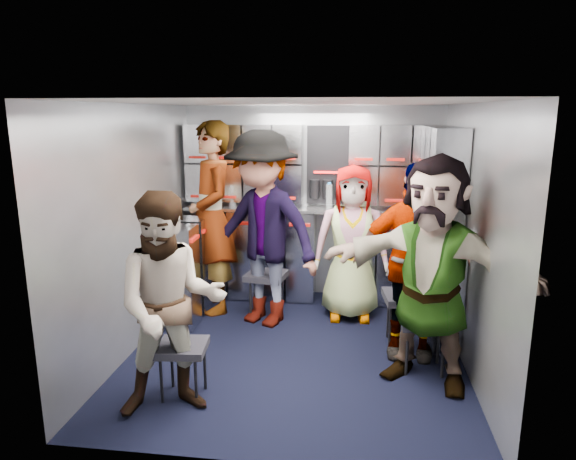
# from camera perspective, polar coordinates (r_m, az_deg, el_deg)

# --- Properties ---
(floor) EXTENTS (3.00, 3.00, 0.00)m
(floor) POSITION_cam_1_polar(r_m,az_deg,el_deg) (4.60, 0.88, -13.18)
(floor) COLOR black
(floor) RESTS_ON ground
(wall_back) EXTENTS (2.80, 0.04, 2.10)m
(wall_back) POSITION_cam_1_polar(r_m,az_deg,el_deg) (5.71, 2.66, 3.09)
(wall_back) COLOR gray
(wall_back) RESTS_ON ground
(wall_left) EXTENTS (0.04, 3.00, 2.10)m
(wall_left) POSITION_cam_1_polar(r_m,az_deg,el_deg) (4.62, -16.61, 0.18)
(wall_left) COLOR gray
(wall_left) RESTS_ON ground
(wall_right) EXTENTS (0.04, 3.00, 2.10)m
(wall_right) POSITION_cam_1_polar(r_m,az_deg,el_deg) (4.32, 19.71, -0.90)
(wall_right) COLOR gray
(wall_right) RESTS_ON ground
(ceiling) EXTENTS (2.80, 3.00, 0.02)m
(ceiling) POSITION_cam_1_polar(r_m,az_deg,el_deg) (4.13, 0.98, 13.96)
(ceiling) COLOR silver
(ceiling) RESTS_ON wall_back
(cart_bank_back) EXTENTS (2.68, 0.38, 0.99)m
(cart_bank_back) POSITION_cam_1_polar(r_m,az_deg,el_deg) (5.63, 2.42, -2.85)
(cart_bank_back) COLOR gray
(cart_bank_back) RESTS_ON ground
(cart_bank_left) EXTENTS (0.38, 0.76, 0.99)m
(cart_bank_left) POSITION_cam_1_polar(r_m,az_deg,el_deg) (5.18, -11.59, -4.51)
(cart_bank_left) COLOR gray
(cart_bank_left) RESTS_ON ground
(counter) EXTENTS (2.68, 0.42, 0.03)m
(counter) POSITION_cam_1_polar(r_m,az_deg,el_deg) (5.51, 2.47, 2.36)
(counter) COLOR #B4B7BC
(counter) RESTS_ON cart_bank_back
(locker_bank_back) EXTENTS (2.68, 0.28, 0.82)m
(locker_bank_back) POSITION_cam_1_polar(r_m,az_deg,el_deg) (5.50, 2.57, 7.34)
(locker_bank_back) COLOR gray
(locker_bank_back) RESTS_ON wall_back
(locker_bank_right) EXTENTS (0.28, 1.00, 0.82)m
(locker_bank_right) POSITION_cam_1_polar(r_m,az_deg,el_deg) (4.90, 16.71, 6.11)
(locker_bank_right) COLOR gray
(locker_bank_right) RESTS_ON wall_right
(right_cabinet) EXTENTS (0.28, 1.20, 1.00)m
(right_cabinet) POSITION_cam_1_polar(r_m,az_deg,el_deg) (5.01, 16.15, -5.33)
(right_cabinet) COLOR gray
(right_cabinet) RESTS_ON ground
(coffee_niche) EXTENTS (0.46, 0.16, 0.84)m
(coffee_niche) POSITION_cam_1_polar(r_m,az_deg,el_deg) (5.55, 4.49, 7.16)
(coffee_niche) COLOR black
(coffee_niche) RESTS_ON wall_back
(red_latch_strip) EXTENTS (2.60, 0.02, 0.03)m
(red_latch_strip) POSITION_cam_1_polar(r_m,az_deg,el_deg) (5.34, 2.26, 0.54)
(red_latch_strip) COLOR #B4130C
(red_latch_strip) RESTS_ON cart_bank_back
(jump_seat_near_left) EXTENTS (0.38, 0.36, 0.41)m
(jump_seat_near_left) POSITION_cam_1_polar(r_m,az_deg,el_deg) (3.86, -11.66, -12.94)
(jump_seat_near_left) COLOR black
(jump_seat_near_left) RESTS_ON ground
(jump_seat_mid_left) EXTENTS (0.43, 0.41, 0.45)m
(jump_seat_mid_left) POSITION_cam_1_polar(r_m,az_deg,el_deg) (5.20, -2.45, -5.32)
(jump_seat_mid_left) COLOR black
(jump_seat_mid_left) RESTS_ON ground
(jump_seat_center) EXTENTS (0.43, 0.42, 0.43)m
(jump_seat_center) POSITION_cam_1_polar(r_m,az_deg,el_deg) (5.37, 6.97, -4.95)
(jump_seat_center) COLOR black
(jump_seat_center) RESTS_ON ground
(jump_seat_mid_right) EXTENTS (0.44, 0.42, 0.47)m
(jump_seat_mid_right) POSITION_cam_1_polar(r_m,az_deg,el_deg) (4.66, 13.11, -7.57)
(jump_seat_mid_right) COLOR black
(jump_seat_mid_right) RESTS_ON ground
(jump_seat_near_right) EXTENTS (0.38, 0.36, 0.44)m
(jump_seat_near_right) POSITION_cam_1_polar(r_m,az_deg,el_deg) (4.27, 14.93, -10.05)
(jump_seat_near_right) COLOR black
(jump_seat_near_right) RESTS_ON ground
(attendant_standing) EXTENTS (0.76, 0.85, 1.95)m
(attendant_standing) POSITION_cam_1_polar(r_m,az_deg,el_deg) (5.27, -8.43, 1.32)
(attendant_standing) COLOR black
(attendant_standing) RESTS_ON ground
(attendant_arc_a) EXTENTS (0.90, 0.81, 1.54)m
(attendant_arc_a) POSITION_cam_1_polar(r_m,az_deg,el_deg) (3.54, -12.91, -8.18)
(attendant_arc_a) COLOR black
(attendant_arc_a) RESTS_ON ground
(attendant_arc_b) EXTENTS (1.39, 1.13, 1.87)m
(attendant_arc_b) POSITION_cam_1_polar(r_m,az_deg,el_deg) (4.89, -2.87, 0.04)
(attendant_arc_b) COLOR black
(attendant_arc_b) RESTS_ON ground
(attendant_arc_c) EXTENTS (0.77, 0.52, 1.54)m
(attendant_arc_c) POSITION_cam_1_polar(r_m,az_deg,el_deg) (5.09, 7.07, -1.44)
(attendant_arc_c) COLOR black
(attendant_arc_c) RESTS_ON ground
(attendant_arc_d) EXTENTS (1.00, 0.48, 1.65)m
(attendant_arc_d) POSITION_cam_1_polar(r_m,az_deg,el_deg) (4.37, 13.60, -3.41)
(attendant_arc_d) COLOR black
(attendant_arc_d) RESTS_ON ground
(attendant_arc_e) EXTENTS (1.69, 1.15, 1.75)m
(attendant_arc_e) POSITION_cam_1_polar(r_m,az_deg,el_deg) (3.94, 15.66, -4.58)
(attendant_arc_e) COLOR black
(attendant_arc_e) RESTS_ON ground
(bottle_left) EXTENTS (0.07, 0.07, 0.23)m
(bottle_left) POSITION_cam_1_polar(r_m,az_deg,el_deg) (5.57, -6.20, 3.78)
(bottle_left) COLOR white
(bottle_left) RESTS_ON counter
(bottle_mid) EXTENTS (0.07, 0.07, 0.26)m
(bottle_mid) POSITION_cam_1_polar(r_m,az_deg,el_deg) (5.42, 4.59, 3.72)
(bottle_mid) COLOR white
(bottle_mid) RESTS_ON counter
(bottle_right) EXTENTS (0.07, 0.07, 0.24)m
(bottle_right) POSITION_cam_1_polar(r_m,az_deg,el_deg) (5.42, 7.72, 3.49)
(bottle_right) COLOR white
(bottle_right) RESTS_ON counter
(cup_left) EXTENTS (0.08, 0.08, 0.10)m
(cup_left) POSITION_cam_1_polar(r_m,az_deg,el_deg) (5.51, -2.93, 3.05)
(cup_left) COLOR #CDB691
(cup_left) RESTS_ON counter
(cup_right) EXTENTS (0.09, 0.09, 0.11)m
(cup_right) POSITION_cam_1_polar(r_m,az_deg,el_deg) (5.42, 7.38, 2.82)
(cup_right) COLOR #CDB691
(cup_right) RESTS_ON counter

